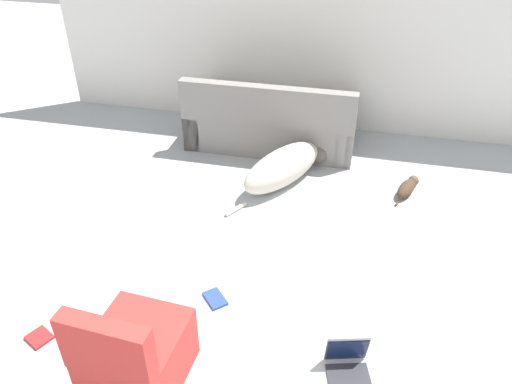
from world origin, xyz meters
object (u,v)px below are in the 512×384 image
at_px(laptop_open, 348,362).
at_px(couch, 271,124).
at_px(side_chair, 135,356).
at_px(book_blue, 215,299).
at_px(book_red, 39,338).
at_px(dog, 286,166).
at_px(cat, 408,187).

bearing_deg(laptop_open, couch, 95.25).
bearing_deg(side_chair, book_blue, -103.88).
bearing_deg(book_blue, couch, 91.80).
xyz_separation_m(couch, side_chair, (-0.19, -3.57, -0.00)).
height_order(book_red, book_blue, same).
distance_m(couch, book_red, 3.57).
distance_m(dog, side_chair, 2.81).
distance_m(cat, book_blue, 2.52).
xyz_separation_m(dog, laptop_open, (0.86, -2.34, -0.12)).
xyz_separation_m(laptop_open, side_chair, (-1.38, -0.43, 0.20)).
distance_m(book_red, book_blue, 1.36).
distance_m(couch, side_chair, 3.58).
bearing_deg(cat, book_blue, 163.66).
bearing_deg(side_chair, couch, -89.18).
bearing_deg(dog, laptop_open, -128.75).
height_order(dog, cat, dog).
distance_m(dog, laptop_open, 2.49).
bearing_deg(book_red, laptop_open, 6.10).
xyz_separation_m(cat, book_blue, (-1.56, -1.98, -0.06)).
bearing_deg(cat, dog, 115.38).
height_order(couch, side_chair, couch).
height_order(couch, dog, couch).
bearing_deg(side_chair, dog, -96.81).
bearing_deg(couch, book_blue, 91.78).
bearing_deg(couch, dog, 112.29).
height_order(couch, book_blue, couch).
bearing_deg(cat, book_red, 156.11).
bearing_deg(couch, book_red, 72.11).
bearing_deg(cat, couch, 88.16).
distance_m(book_red, side_chair, 0.96).
bearing_deg(book_blue, dog, 82.63).
bearing_deg(laptop_open, dog, 94.70).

